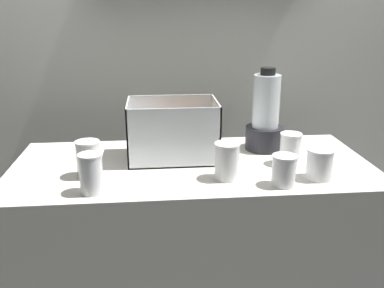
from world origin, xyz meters
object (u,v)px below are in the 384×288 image
(juice_cup_carrot_far_left, at_px, (89,160))
(juice_cup_pomegranate_left, at_px, (91,176))
(blender_pitcher, at_px, (265,119))
(juice_cup_carrot_far_right, at_px, (290,150))
(juice_cup_carrot_rightmost, at_px, (319,166))
(juice_cup_carrot_right, at_px, (284,172))
(juice_cup_orange_middle, at_px, (227,163))
(carrot_display_bin, at_px, (173,140))

(juice_cup_carrot_far_left, bearing_deg, juice_cup_pomegranate_left, -78.89)
(blender_pitcher, distance_m, juice_cup_carrot_far_right, 0.21)
(blender_pitcher, xyz_separation_m, juice_cup_carrot_far_left, (-0.71, -0.24, -0.07))
(juice_cup_carrot_far_right, relative_size, juice_cup_carrot_rightmost, 1.13)
(juice_cup_pomegranate_left, relative_size, juice_cup_carrot_right, 1.24)
(blender_pitcher, xyz_separation_m, juice_cup_carrot_far_right, (0.05, -0.19, -0.08))
(blender_pitcher, distance_m, juice_cup_pomegranate_left, 0.78)
(juice_cup_orange_middle, distance_m, juice_cup_carrot_rightmost, 0.33)
(juice_cup_orange_middle, bearing_deg, juice_cup_carrot_right, -22.62)
(juice_cup_carrot_right, xyz_separation_m, juice_cup_carrot_rightmost, (0.14, 0.05, -0.00))
(juice_cup_carrot_far_left, bearing_deg, blender_pitcher, 18.67)
(juice_cup_carrot_right, bearing_deg, juice_cup_orange_middle, 157.38)
(juice_cup_pomegranate_left, bearing_deg, carrot_display_bin, 47.60)
(juice_cup_carrot_far_left, xyz_separation_m, juice_cup_carrot_right, (0.67, -0.14, -0.01))
(carrot_display_bin, bearing_deg, blender_pitcher, 10.06)
(blender_pitcher, xyz_separation_m, juice_cup_carrot_rightmost, (0.11, -0.34, -0.09))
(juice_cup_carrot_far_left, height_order, juice_cup_carrot_rightmost, juice_cup_carrot_far_left)
(juice_cup_orange_middle, xyz_separation_m, juice_cup_carrot_far_right, (0.27, 0.12, -0.00))
(juice_cup_pomegranate_left, bearing_deg, juice_cup_carrot_right, -0.13)
(juice_cup_orange_middle, height_order, juice_cup_carrot_right, juice_cup_orange_middle)
(juice_cup_carrot_far_left, distance_m, juice_cup_carrot_rightmost, 0.83)
(juice_cup_carrot_right, distance_m, juice_cup_carrot_far_right, 0.22)
(juice_cup_orange_middle, distance_m, juice_cup_carrot_right, 0.20)
(carrot_display_bin, xyz_separation_m, juice_cup_carrot_rightmost, (0.51, -0.27, -0.02))
(juice_cup_carrot_far_right, xyz_separation_m, juice_cup_carrot_rightmost, (0.06, -0.15, -0.01))
(juice_cup_orange_middle, bearing_deg, blender_pitcher, 54.76)
(juice_cup_orange_middle, height_order, juice_cup_carrot_rightmost, juice_cup_orange_middle)
(juice_cup_carrot_far_left, height_order, juice_cup_orange_middle, juice_cup_carrot_far_left)
(blender_pitcher, bearing_deg, juice_cup_carrot_far_right, -74.08)
(juice_cup_carrot_far_left, height_order, juice_cup_carrot_far_right, juice_cup_carrot_far_left)
(juice_cup_carrot_rightmost, bearing_deg, carrot_display_bin, 152.25)
(carrot_display_bin, height_order, juice_cup_carrot_rightmost, carrot_display_bin)
(juice_cup_carrot_far_left, bearing_deg, juice_cup_orange_middle, -7.84)
(carrot_display_bin, height_order, juice_cup_carrot_far_left, carrot_display_bin)
(juice_cup_carrot_far_right, bearing_deg, carrot_display_bin, 165.45)
(blender_pitcher, relative_size, juice_cup_carrot_rightmost, 3.18)
(juice_cup_carrot_right, relative_size, juice_cup_carrot_rightmost, 0.99)
(juice_cup_orange_middle, bearing_deg, juice_cup_carrot_rightmost, -5.20)
(juice_cup_pomegranate_left, distance_m, juice_cup_carrot_right, 0.65)
(carrot_display_bin, xyz_separation_m, juice_cup_pomegranate_left, (-0.28, -0.31, -0.02))
(carrot_display_bin, distance_m, blender_pitcher, 0.41)
(juice_cup_carrot_rightmost, bearing_deg, juice_cup_carrot_far_right, 111.31)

